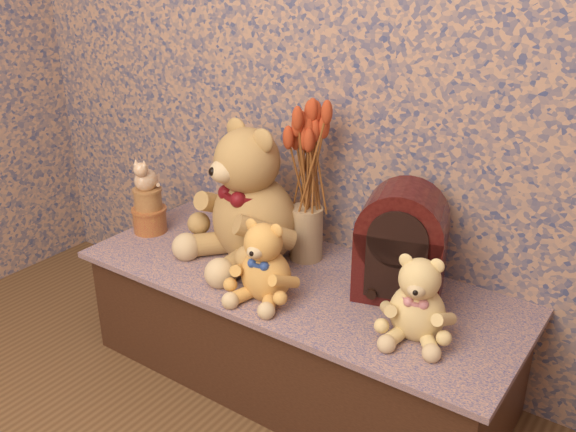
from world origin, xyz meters
name	(u,v)px	position (x,y,z in m)	size (l,w,h in m)	color
display_shelf	(296,329)	(0.00, 1.21, 0.20)	(1.48, 0.59, 0.40)	navy
teddy_large	(254,186)	(-0.22, 1.27, 0.66)	(0.41, 0.48, 0.51)	#AD7E43
teddy_medium	(266,256)	(-0.02, 1.07, 0.54)	(0.22, 0.26, 0.27)	#C78538
teddy_small	(419,293)	(0.45, 1.14, 0.53)	(0.21, 0.25, 0.27)	tan
cathedral_radio	(402,242)	(0.32, 1.31, 0.58)	(0.26, 0.19, 0.36)	#330909
ceramic_vase	(306,233)	(-0.05, 1.35, 0.49)	(0.11, 0.11, 0.19)	tan
dried_stalks	(307,146)	(-0.05, 1.35, 0.81)	(0.23, 0.23, 0.44)	#B83E1D
biscuit_tin_lower	(150,220)	(-0.66, 1.20, 0.45)	(0.13, 0.13, 0.09)	#BE8837
biscuit_tin_upper	(148,199)	(-0.66, 1.20, 0.53)	(0.10, 0.10, 0.08)	tan
cat_figurine	(145,173)	(-0.66, 1.20, 0.63)	(0.09, 0.10, 0.13)	silver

